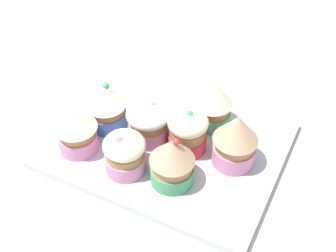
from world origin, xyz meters
TOP-DOWN VIEW (x-y plane):
  - ground_plane at (0.00, 0.00)cm, footprint 180.00×180.00cm
  - baking_tray at (0.00, 0.00)cm, footprint 32.39×25.49cm
  - cupcake_0 at (-10.71, -6.86)cm, footprint 6.03×6.03cm
  - cupcake_1 at (-2.73, -7.30)cm, footprint 5.65×5.65cm
  - cupcake_2 at (3.76, -6.29)cm, footprint 5.95×5.95cm
  - cupcake_3 at (-9.82, -0.71)cm, footprint 6.14×6.14cm
  - cupcake_4 at (-2.80, -0.57)cm, footprint 6.33×6.33cm
  - cupcake_5 at (3.04, -0.02)cm, footprint 5.64×5.64cm
  - cupcake_6 at (9.75, 0.51)cm, footprint 6.15×6.15cm
  - cupcake_7 at (4.08, 6.42)cm, footprint 5.91×5.91cm

SIDE VIEW (x-z plane):
  - ground_plane at x=0.00cm, z-range -3.00..0.00cm
  - baking_tray at x=0.00cm, z-range 0.00..1.20cm
  - cupcake_1 at x=-2.73cm, z-range 1.06..7.44cm
  - cupcake_4 at x=-2.80cm, z-range 1.22..7.68cm
  - cupcake_5 at x=3.04cm, z-range 1.13..8.11cm
  - cupcake_3 at x=-9.82cm, z-range 1.11..8.35cm
  - cupcake_0 at x=-10.71cm, z-range 1.37..8.34cm
  - cupcake_2 at x=3.76cm, z-range 1.13..8.68cm
  - cupcake_7 at x=4.08cm, z-range 1.36..9.15cm
  - cupcake_6 at x=9.75cm, z-range 1.32..9.43cm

